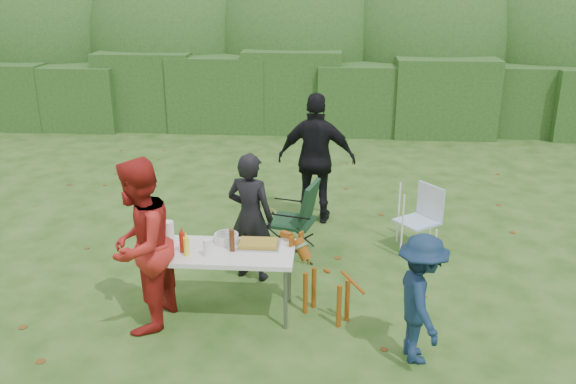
# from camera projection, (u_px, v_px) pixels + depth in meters

# --- Properties ---
(ground) EXTENTS (80.00, 80.00, 0.00)m
(ground) POSITION_uv_depth(u_px,v_px,m) (245.00, 302.00, 6.81)
(ground) COLOR #1E4211
(hedge_row) EXTENTS (22.00, 1.40, 1.70)m
(hedge_row) POSITION_uv_depth(u_px,v_px,m) (292.00, 93.00, 14.03)
(hedge_row) COLOR #23471C
(hedge_row) RESTS_ON ground
(shrub_backdrop) EXTENTS (20.00, 2.60, 3.20)m
(shrub_backdrop) POSITION_uv_depth(u_px,v_px,m) (297.00, 52.00, 15.27)
(shrub_backdrop) COLOR #3D6628
(shrub_backdrop) RESTS_ON ground
(folding_table) EXTENTS (1.50, 0.70, 0.74)m
(folding_table) POSITION_uv_depth(u_px,v_px,m) (223.00, 255.00, 6.38)
(folding_table) COLOR silver
(folding_table) RESTS_ON ground
(person_cook) EXTENTS (0.66, 0.53, 1.56)m
(person_cook) POSITION_uv_depth(u_px,v_px,m) (250.00, 217.00, 7.12)
(person_cook) COLOR black
(person_cook) RESTS_ON ground
(person_red_jacket) EXTENTS (0.81, 0.97, 1.81)m
(person_red_jacket) POSITION_uv_depth(u_px,v_px,m) (139.00, 246.00, 6.08)
(person_red_jacket) COLOR #A51E19
(person_red_jacket) RESTS_ON ground
(person_black_puffy) EXTENTS (1.16, 0.57, 1.91)m
(person_black_puffy) POSITION_uv_depth(u_px,v_px,m) (317.00, 159.00, 8.73)
(person_black_puffy) COLOR black
(person_black_puffy) RESTS_ON ground
(child) EXTENTS (0.58, 0.88, 1.27)m
(child) POSITION_uv_depth(u_px,v_px,m) (421.00, 299.00, 5.62)
(child) COLOR #10243F
(child) RESTS_ON ground
(dog) EXTENTS (0.92, 0.78, 0.83)m
(dog) POSITION_uv_depth(u_px,v_px,m) (326.00, 282.00, 6.39)
(dog) COLOR brown
(dog) RESTS_ON ground
(camping_chair) EXTENTS (0.77, 0.77, 1.00)m
(camping_chair) POSITION_uv_depth(u_px,v_px,m) (292.00, 217.00, 7.85)
(camping_chair) COLOR #14331C
(camping_chair) RESTS_ON ground
(lawn_chair) EXTENTS (0.72, 0.72, 0.87)m
(lawn_chair) POSITION_uv_depth(u_px,v_px,m) (417.00, 219.00, 7.97)
(lawn_chair) COLOR #538BC4
(lawn_chair) RESTS_ON ground
(food_tray) EXTENTS (0.45, 0.30, 0.02)m
(food_tray) POSITION_uv_depth(u_px,v_px,m) (258.00, 245.00, 6.45)
(food_tray) COLOR #B7B7BA
(food_tray) RESTS_ON folding_table
(focaccia_bread) EXTENTS (0.40, 0.26, 0.04)m
(focaccia_bread) POSITION_uv_depth(u_px,v_px,m) (258.00, 243.00, 6.44)
(focaccia_bread) COLOR olive
(focaccia_bread) RESTS_ON food_tray
(mustard_bottle) EXTENTS (0.06, 0.06, 0.20)m
(mustard_bottle) POSITION_uv_depth(u_px,v_px,m) (187.00, 247.00, 6.21)
(mustard_bottle) COLOR yellow
(mustard_bottle) RESTS_ON folding_table
(ketchup_bottle) EXTENTS (0.06, 0.06, 0.22)m
(ketchup_bottle) POSITION_uv_depth(u_px,v_px,m) (182.00, 242.00, 6.29)
(ketchup_bottle) COLOR #A8220F
(ketchup_bottle) RESTS_ON folding_table
(beer_bottle) EXTENTS (0.06, 0.06, 0.24)m
(beer_bottle) POSITION_uv_depth(u_px,v_px,m) (232.00, 240.00, 6.31)
(beer_bottle) COLOR #47230F
(beer_bottle) RESTS_ON folding_table
(paper_towel_roll) EXTENTS (0.12, 0.12, 0.26)m
(paper_towel_roll) POSITION_uv_depth(u_px,v_px,m) (168.00, 233.00, 6.46)
(paper_towel_roll) COLOR white
(paper_towel_roll) RESTS_ON folding_table
(cup_stack) EXTENTS (0.08, 0.08, 0.18)m
(cup_stack) POSITION_uv_depth(u_px,v_px,m) (207.00, 248.00, 6.21)
(cup_stack) COLOR white
(cup_stack) RESTS_ON folding_table
(pasta_bowl) EXTENTS (0.26, 0.26, 0.10)m
(pasta_bowl) POSITION_uv_depth(u_px,v_px,m) (226.00, 238.00, 6.53)
(pasta_bowl) COLOR silver
(pasta_bowl) RESTS_ON folding_table
(plate_stack) EXTENTS (0.24, 0.24, 0.05)m
(plate_stack) POSITION_uv_depth(u_px,v_px,m) (165.00, 248.00, 6.35)
(plate_stack) COLOR white
(plate_stack) RESTS_ON folding_table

